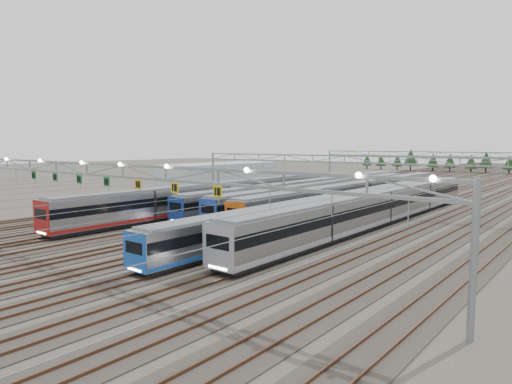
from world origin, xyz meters
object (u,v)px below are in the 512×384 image
Objects in this scene: train_c at (329,193)px; train_e at (354,204)px; train_b at (315,189)px; gantry_near at (121,174)px; west_shed at (221,175)px; train_f at (379,207)px; gantry_mid at (344,165)px; train_d at (361,193)px; train_a at (221,196)px; gantry_far at (437,158)px.

train_c reaches higher than train_e.
train_b is at bearing 142.29° from train_c.
gantry_near reaches higher than train_b.
train_b is 2.07× the size of west_shed.
train_f is at bearing -41.26° from train_c.
train_b is at bearing 157.62° from gantry_mid.
train_d is at bearing -14.94° from west_shed.
west_shed is at bearing 125.37° from gantry_near.
train_a reaches higher than train_b.
west_shed is at bearing 153.14° from train_f.
train_e is 55.66m from gantry_far.
gantry_near is 1.88× the size of west_shed.
gantry_near reaches higher than train_e.
train_a is at bearing -162.37° from train_e.
gantry_far reaches higher than train_e.
gantry_near is at bearing -54.63° from west_shed.
gantry_mid reaches higher than train_d.
gantry_near is 85.12m from gantry_far.
train_a is 0.88× the size of train_d.
gantry_far is at bearing 92.96° from train_d.
gantry_far is (0.05, 85.12, -0.70)m from gantry_near.
train_f is (4.50, -2.48, 0.29)m from train_e.
gantry_mid is (-2.25, -1.41, 4.31)m from train_d.
train_e is at bearing -83.01° from gantry_far.
gantry_far reaches higher than train_d.
train_b is (4.50, 18.57, -0.26)m from train_a.
train_e is 31.24m from gantry_near.
train_d is 1.05× the size of gantry_far.
gantry_near is 63.92m from west_shed.
train_c is 36.93m from west_shed.
train_b is 1.10× the size of gantry_near.
train_d is at bearing 111.40° from train_e.
train_a is 0.94× the size of train_f.
gantry_near is at bearing -102.74° from train_e.
train_d is 0.87× the size of train_e.
train_c is 1.79× the size of west_shed.
gantry_near reaches higher than train_d.
train_f is (9.00, -13.96, 0.14)m from train_d.
train_b is 31.56m from west_shed.
train_b is at bearing 139.59° from train_f.
train_e is at bearing -56.16° from gantry_mid.
train_a is 0.92× the size of gantry_near.
train_f is at bearing 8.21° from train_a.
train_e is 1.21× the size of gantry_far.
gantry_near reaches higher than gantry_mid.
gantry_near is (-2.30, -41.53, 5.01)m from train_d.
gantry_mid is at bearing 123.84° from train_e.
gantry_far is 1.88× the size of west_shed.
train_d is at bearing 25.17° from train_c.
west_shed is (-36.96, 11.88, -3.71)m from gantry_mid.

